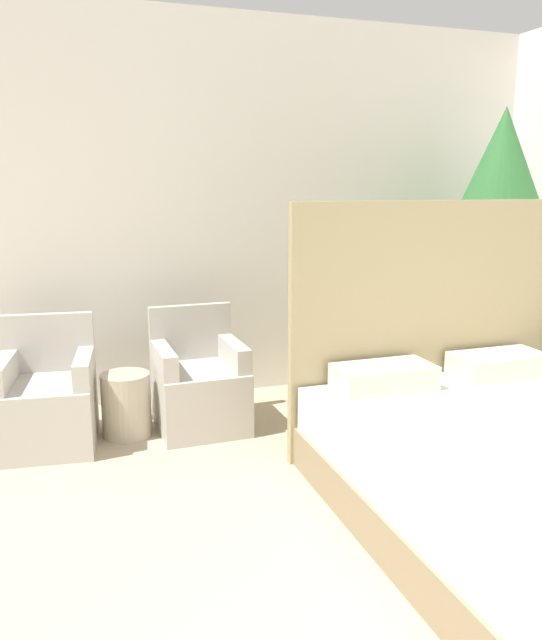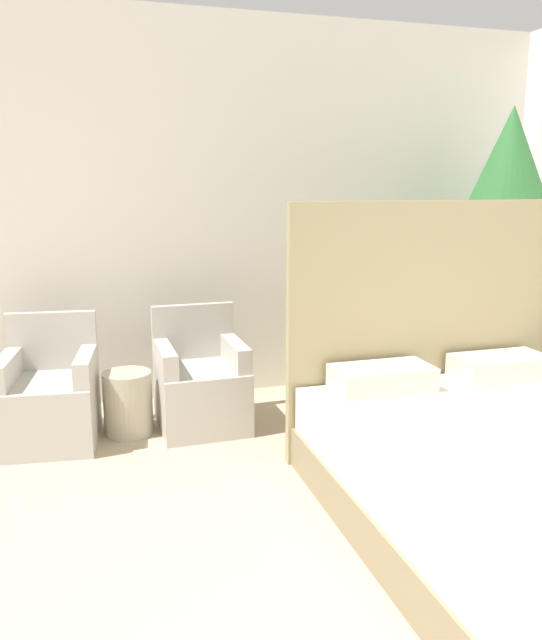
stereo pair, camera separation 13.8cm
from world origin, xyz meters
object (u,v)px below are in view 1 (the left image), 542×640
(armchair_near_window_left, at_px, (47,405))
(armchair_near_window_right, at_px, (200,389))
(potted_palm, at_px, (499,207))
(side_table, at_px, (126,405))
(bed, at_px, (529,465))

(armchair_near_window_left, height_order, armchair_near_window_right, same)
(potted_palm, height_order, side_table, potted_palm)
(bed, xyz_separation_m, side_table, (-1.79, 1.75, -0.08))
(armchair_near_window_left, xyz_separation_m, side_table, (0.49, 0.02, -0.06))
(potted_palm, distance_m, side_table, 3.12)
(armchair_near_window_left, relative_size, potted_palm, 0.37)
(side_table, bearing_deg, armchair_near_window_left, -177.67)
(bed, height_order, armchair_near_window_right, bed)
(armchair_near_window_left, distance_m, side_table, 0.50)
(armchair_near_window_left, xyz_separation_m, armchair_near_window_right, (0.99, 0.00, 0.00))
(armchair_near_window_left, bearing_deg, potted_palm, 6.34)
(bed, bearing_deg, armchair_near_window_right, 126.82)
(bed, xyz_separation_m, armchair_near_window_right, (-1.29, 1.73, -0.02))
(bed, distance_m, armchair_near_window_right, 2.16)
(armchair_near_window_right, xyz_separation_m, potted_palm, (2.35, -0.02, 1.21))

